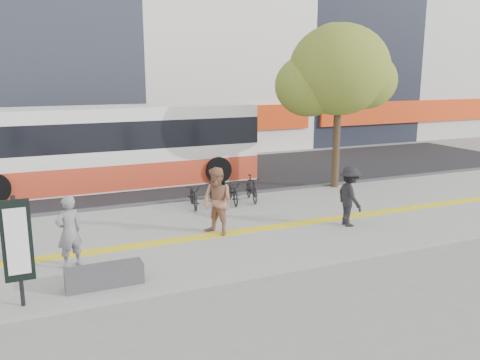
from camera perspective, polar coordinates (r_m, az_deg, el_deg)
name	(u,v)px	position (r m, az deg, el deg)	size (l,w,h in m)	color
ground	(202,253)	(12.87, -4.35, -8.34)	(120.00, 120.00, 0.00)	slate
sidewalk	(184,235)	(14.20, -6.38, -6.21)	(40.00, 7.00, 0.08)	gray
tactile_strip	(190,238)	(13.74, -5.75, -6.64)	(40.00, 0.45, 0.01)	yellow
street	(130,182)	(21.25, -12.46, -0.24)	(40.00, 8.00, 0.06)	black
curb	(154,204)	(17.43, -9.84, -2.72)	(40.00, 0.25, 0.14)	#3A3A3C
bench	(105,276)	(11.11, -15.20, -10.50)	(1.60, 0.45, 0.45)	#3A3A3C
signboard	(17,243)	(10.38, -24.07, -6.54)	(0.55, 0.10, 2.20)	black
street_tree	(337,72)	(19.66, 11.00, 12.02)	(4.40, 3.80, 6.31)	#39291A
bus	(109,149)	(20.35, -14.73, 3.42)	(11.78, 2.79, 3.14)	white
bicycle_row	(223,192)	(17.04, -2.00, -1.38)	(2.90, 1.62, 0.90)	black
seated_woman	(69,232)	(12.16, -18.94, -5.61)	(0.62, 0.41, 1.70)	black
pedestrian_tan	(217,202)	(13.76, -2.59, -2.47)	(0.92, 0.72, 1.89)	#9C694A
pedestrian_dark	(350,196)	(14.93, 12.41, -1.82)	(1.14, 0.66, 1.76)	black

